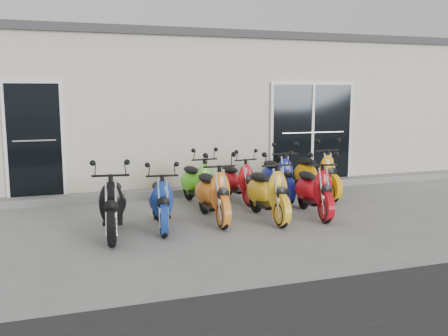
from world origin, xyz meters
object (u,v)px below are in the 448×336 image
(scooter_back_green, at_px, (197,176))
(scooter_front_orange_b, at_px, (268,184))
(scooter_back_red, at_px, (237,175))
(scooter_back_yellow, at_px, (316,167))
(scooter_front_black, at_px, (112,196))
(scooter_front_blue, at_px, (161,194))
(scooter_front_orange_a, at_px, (213,185))
(scooter_front_red, at_px, (314,183))
(scooter_back_blue, at_px, (277,170))

(scooter_back_green, bearing_deg, scooter_front_orange_b, -65.50)
(scooter_back_red, distance_m, scooter_back_yellow, 1.63)
(scooter_front_orange_b, xyz_separation_m, scooter_back_yellow, (1.62, 1.32, 0.02))
(scooter_front_orange_b, height_order, scooter_back_red, scooter_front_orange_b)
(scooter_front_orange_b, relative_size, scooter_back_red, 1.12)
(scooter_front_black, height_order, scooter_front_blue, scooter_front_black)
(scooter_front_blue, bearing_deg, scooter_front_orange_b, 6.52)
(scooter_front_blue, xyz_separation_m, scooter_front_orange_a, (0.89, 0.18, 0.04))
(scooter_front_orange_a, bearing_deg, scooter_back_yellow, 24.67)
(scooter_front_orange_a, relative_size, scooter_back_yellow, 0.97)
(scooter_front_blue, distance_m, scooter_front_red, 2.63)
(scooter_front_orange_a, distance_m, scooter_back_red, 1.50)
(scooter_front_black, height_order, scooter_back_blue, scooter_front_black)
(scooter_front_orange_b, relative_size, scooter_back_blue, 1.01)
(scooter_back_yellow, bearing_deg, scooter_front_blue, -163.35)
(scooter_front_red, bearing_deg, scooter_front_orange_b, -172.41)
(scooter_front_orange_b, relative_size, scooter_front_red, 1.04)
(scooter_front_orange_a, xyz_separation_m, scooter_front_orange_b, (0.88, -0.21, 0.00))
(scooter_back_green, distance_m, scooter_back_blue, 1.60)
(scooter_front_blue, height_order, scooter_back_yellow, scooter_back_yellow)
(scooter_front_black, bearing_deg, scooter_back_blue, 32.59)
(scooter_front_black, distance_m, scooter_back_red, 2.96)
(scooter_front_orange_b, distance_m, scooter_front_red, 0.86)
(scooter_front_black, relative_size, scooter_back_yellow, 0.98)
(scooter_back_blue, xyz_separation_m, scooter_back_yellow, (0.83, -0.03, 0.02))
(scooter_front_orange_a, xyz_separation_m, scooter_back_red, (0.87, 1.22, -0.06))
(scooter_back_blue, bearing_deg, scooter_front_red, -83.67)
(scooter_front_red, height_order, scooter_back_blue, scooter_back_blue)
(scooter_back_blue, bearing_deg, scooter_front_blue, -149.20)
(scooter_front_orange_a, relative_size, scooter_back_red, 1.12)
(scooter_front_red, xyz_separation_m, scooter_back_green, (-1.67, 1.38, -0.01))
(scooter_front_blue, height_order, scooter_back_red, scooter_front_blue)
(scooter_front_orange_a, relative_size, scooter_front_red, 1.04)
(scooter_front_red, bearing_deg, scooter_front_orange_a, -179.25)
(scooter_back_red, bearing_deg, scooter_back_blue, -14.02)
(scooter_front_black, distance_m, scooter_back_blue, 3.63)
(scooter_front_black, xyz_separation_m, scooter_front_orange_b, (2.52, 0.15, -0.00))
(scooter_front_black, relative_size, scooter_front_blue, 1.09)
(scooter_front_orange_a, bearing_deg, scooter_back_blue, 34.96)
(scooter_front_black, bearing_deg, scooter_front_blue, 21.28)
(scooter_back_yellow, bearing_deg, scooter_front_red, -124.31)
(scooter_front_red, xyz_separation_m, scooter_back_red, (-0.87, 1.42, -0.04))
(scooter_back_green, xyz_separation_m, scooter_back_yellow, (2.43, -0.07, 0.05))
(scooter_back_green, bearing_deg, scooter_back_blue, -7.12)
(scooter_front_orange_a, xyz_separation_m, scooter_back_yellow, (2.50, 1.11, 0.02))
(scooter_front_blue, bearing_deg, scooter_front_orange_a, 18.79)
(scooter_front_black, relative_size, scooter_back_blue, 1.01)
(scooter_back_red, xyz_separation_m, scooter_back_blue, (0.80, -0.08, 0.06))
(scooter_back_green, bearing_deg, scooter_front_orange_a, -99.34)
(scooter_back_green, height_order, scooter_back_yellow, scooter_back_yellow)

